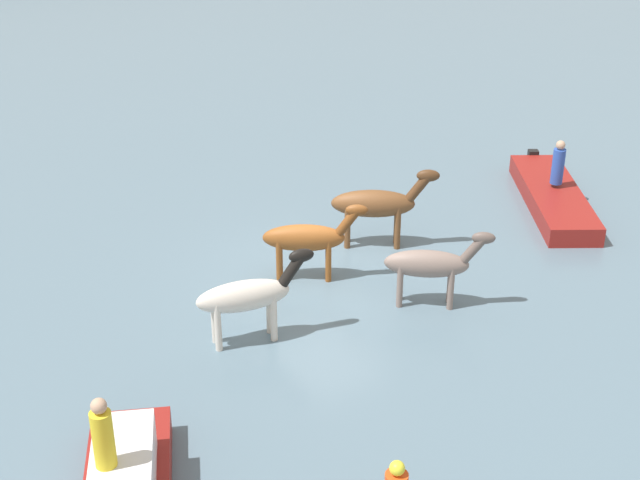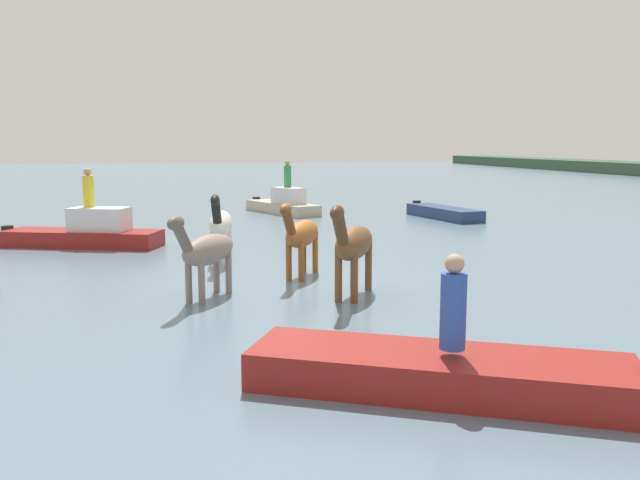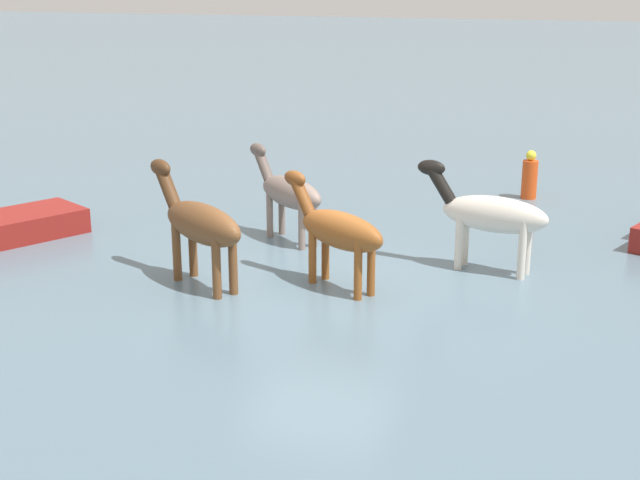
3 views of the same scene
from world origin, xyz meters
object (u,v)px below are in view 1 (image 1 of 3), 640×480
Objects in this scene: horse_dark_mare at (377,204)px; horse_gray_outer at (430,264)px; boat_motor_center at (553,200)px; horse_pinto_flank at (308,238)px; horse_dun_straggler at (248,296)px; person_boatman_standing at (558,164)px; person_helmsman_aft at (103,435)px.

horse_gray_outer is (-0.44, -2.91, -0.11)m from horse_dark_mare.
boat_motor_center is (5.72, 2.63, -0.81)m from horse_gray_outer.
horse_dark_mare is 0.50× the size of boat_motor_center.
horse_dun_straggler is at bearing -113.82° from horse_pinto_flank.
person_boatman_standing is at bearing 27.78° from horse_dark_mare.
person_helmsman_aft is (-13.61, -5.80, 1.57)m from boat_motor_center.
horse_dun_straggler is 1.16× the size of horse_gray_outer.
horse_dark_mare is at bearing 114.63° from horse_gray_outer.
boat_motor_center is at bearing 31.39° from horse_pinto_flank.
person_boatman_standing is at bearing 22.22° from horse_dun_straggler.
boat_motor_center is (7.48, 0.38, -0.84)m from horse_pinto_flank.
horse_dun_straggler is 10.06m from person_boatman_standing.
horse_pinto_flank is at bearing 41.51° from person_helmsman_aft.
person_boatman_standing is at bearing 154.30° from boat_motor_center.
boat_motor_center is at bearing 26.74° from horse_dark_mare.
horse_gray_outer is (3.98, -0.54, -0.06)m from horse_dun_straggler.
horse_dark_mare reaches higher than horse_gray_outer.
person_helmsman_aft is (-3.91, -3.71, 0.70)m from horse_dun_straggler.
horse_dun_straggler is at bearing -167.47° from person_boatman_standing.
horse_gray_outer is 8.53m from person_helmsman_aft.
horse_gray_outer reaches higher than boat_motor_center.
horse_dun_straggler is at bearing 43.50° from person_helmsman_aft.
person_boatman_standing is (5.41, -0.19, 0.05)m from horse_dark_mare.
person_boatman_standing is (7.60, 0.47, 0.13)m from horse_pinto_flank.
horse_dark_mare is 2.02× the size of person_boatman_standing.
horse_dark_mare is 5.37m from boat_motor_center.
boat_motor_center is at bearing 57.93° from horse_gray_outer.
boat_motor_center is 14.88m from person_helmsman_aft.
horse_dark_mare is 1.08× the size of horse_pinto_flank.
horse_pinto_flank is 7.54m from boat_motor_center.
horse_pinto_flank is 1.88× the size of person_boatman_standing.
person_boatman_standing is (13.73, 5.89, -0.60)m from person_helmsman_aft.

